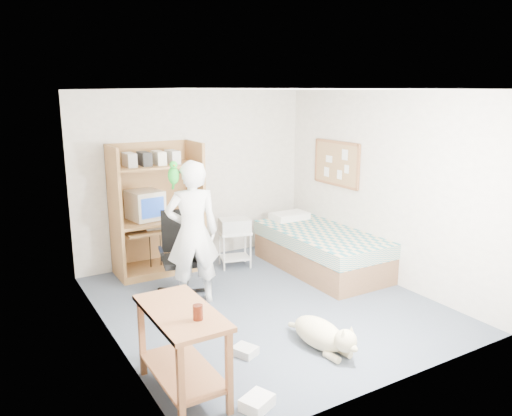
% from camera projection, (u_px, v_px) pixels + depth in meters
% --- Properties ---
extents(floor, '(4.00, 4.00, 0.00)m').
position_uv_depth(floor, '(265.00, 303.00, 5.99)').
color(floor, '#414959').
rests_on(floor, ground).
extents(wall_back, '(3.60, 0.02, 2.50)m').
position_uv_depth(wall_back, '(195.00, 176.00, 7.38)').
color(wall_back, beige).
rests_on(wall_back, floor).
extents(wall_right, '(0.02, 4.00, 2.50)m').
position_uv_depth(wall_right, '(381.00, 187.00, 6.60)').
color(wall_right, beige).
rests_on(wall_right, floor).
extents(wall_left, '(0.02, 4.00, 2.50)m').
position_uv_depth(wall_left, '(107.00, 222.00, 4.81)').
color(wall_left, beige).
rests_on(wall_left, floor).
extents(ceiling, '(3.60, 4.00, 0.02)m').
position_uv_depth(ceiling, '(266.00, 89.00, 5.42)').
color(ceiling, white).
rests_on(ceiling, wall_back).
extents(computer_hutch, '(1.20, 0.63, 1.80)m').
position_uv_depth(computer_hutch, '(157.00, 214.00, 6.91)').
color(computer_hutch, olive).
rests_on(computer_hutch, floor).
extents(bed, '(1.02, 2.02, 0.66)m').
position_uv_depth(bed, '(320.00, 249.00, 7.09)').
color(bed, brown).
rests_on(bed, floor).
extents(side_desk, '(0.50, 1.00, 0.75)m').
position_uv_depth(side_desk, '(182.00, 339.00, 4.10)').
color(side_desk, brown).
rests_on(side_desk, floor).
extents(corkboard, '(0.04, 0.94, 0.66)m').
position_uv_depth(corkboard, '(336.00, 163.00, 7.29)').
color(corkboard, olive).
rests_on(corkboard, wall_right).
extents(office_chair, '(0.58, 0.59, 1.04)m').
position_uv_depth(office_chair, '(181.00, 266.00, 6.19)').
color(office_chair, black).
rests_on(office_chair, floor).
extents(person, '(0.71, 0.55, 1.72)m').
position_uv_depth(person, '(192.00, 233.00, 5.84)').
color(person, white).
rests_on(person, floor).
extents(parrot, '(0.13, 0.22, 0.35)m').
position_uv_depth(parrot, '(174.00, 174.00, 5.59)').
color(parrot, '#128119').
rests_on(parrot, person).
extents(dog, '(0.37, 0.95, 0.36)m').
position_uv_depth(dog, '(323.00, 334.00, 4.90)').
color(dog, tan).
rests_on(dog, floor).
extents(printer_cart, '(0.51, 0.45, 0.53)m').
position_uv_depth(printer_cart, '(235.00, 243.00, 7.18)').
color(printer_cart, silver).
rests_on(printer_cart, floor).
extents(printer, '(0.49, 0.41, 0.18)m').
position_uv_depth(printer, '(235.00, 225.00, 7.12)').
color(printer, '#BABBB5').
rests_on(printer, printer_cart).
extents(crt_monitor, '(0.48, 0.50, 0.39)m').
position_uv_depth(crt_monitor, '(145.00, 205.00, 6.81)').
color(crt_monitor, beige).
rests_on(crt_monitor, computer_hutch).
extents(keyboard, '(0.46, 0.21, 0.03)m').
position_uv_depth(keyboard, '(162.00, 227.00, 6.82)').
color(keyboard, beige).
rests_on(keyboard, computer_hutch).
extents(pencil_cup, '(0.08, 0.08, 0.12)m').
position_uv_depth(pencil_cup, '(183.00, 212.00, 7.01)').
color(pencil_cup, gold).
rests_on(pencil_cup, computer_hutch).
extents(drink_glass, '(0.08, 0.08, 0.12)m').
position_uv_depth(drink_glass, '(198.00, 312.00, 3.87)').
color(drink_glass, '#42150A').
rests_on(drink_glass, side_desk).
extents(floor_box_a, '(0.31, 0.28, 0.10)m').
position_uv_depth(floor_box_a, '(257.00, 402.00, 4.00)').
color(floor_box_a, white).
rests_on(floor_box_a, floor).
extents(floor_box_b, '(0.25, 0.27, 0.08)m').
position_uv_depth(floor_box_b, '(245.00, 351.00, 4.81)').
color(floor_box_b, '#B7B7B2').
rests_on(floor_box_b, floor).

